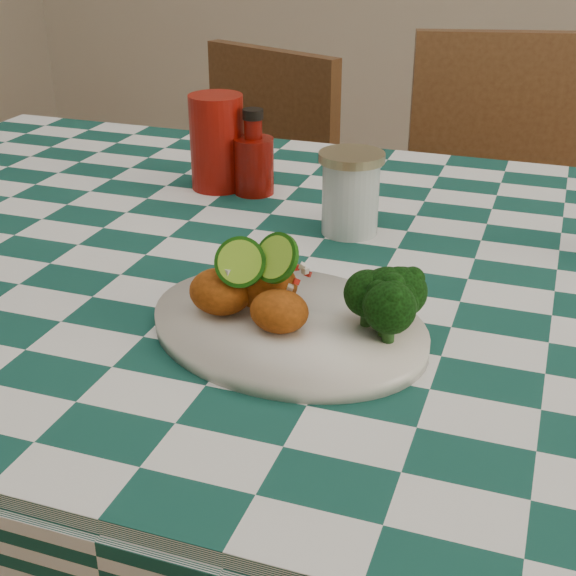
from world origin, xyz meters
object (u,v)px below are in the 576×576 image
(dining_table, at_px, (306,493))
(wooden_chair_left, at_px, (223,241))
(fried_chicken_pile, at_px, (264,281))
(plate, at_px, (288,327))
(mason_jar, at_px, (350,193))
(red_tumbler, at_px, (217,142))
(ketchup_bottle, at_px, (254,152))
(wooden_chair_right, at_px, (506,272))

(dining_table, bearing_deg, wooden_chair_left, 121.41)
(dining_table, relative_size, fried_chicken_pile, 12.88)
(plate, relative_size, mason_jar, 2.73)
(plate, bearing_deg, fried_chicken_pile, 180.00)
(plate, distance_m, red_tumbler, 0.50)
(red_tumbler, relative_size, ketchup_bottle, 1.12)
(dining_table, height_order, ketchup_bottle, ketchup_bottle)
(red_tumbler, xyz_separation_m, wooden_chair_left, (-0.25, 0.55, -0.42))
(ketchup_bottle, height_order, mason_jar, ketchup_bottle)
(red_tumbler, height_order, wooden_chair_left, red_tumbler)
(plate, height_order, wooden_chair_right, wooden_chair_right)
(plate, height_order, fried_chicken_pile, fried_chicken_pile)
(dining_table, distance_m, wooden_chair_right, 0.77)
(plate, xyz_separation_m, wooden_chair_right, (0.18, 0.94, -0.32))
(dining_table, height_order, fried_chicken_pile, fried_chicken_pile)
(dining_table, xyz_separation_m, wooden_chair_left, (-0.47, 0.77, 0.05))
(mason_jar, relative_size, wooden_chair_right, 0.12)
(plate, bearing_deg, red_tumbler, 122.33)
(mason_jar, bearing_deg, fried_chicken_pile, -92.09)
(fried_chicken_pile, xyz_separation_m, wooden_chair_left, (-0.48, 0.97, -0.40))
(red_tumbler, distance_m, wooden_chair_right, 0.78)
(fried_chicken_pile, relative_size, ketchup_bottle, 0.97)
(fried_chicken_pile, bearing_deg, plate, 0.00)
(ketchup_bottle, relative_size, wooden_chair_left, 0.15)
(fried_chicken_pile, relative_size, wooden_chair_left, 0.15)
(wooden_chair_right, bearing_deg, wooden_chair_left, 163.10)
(ketchup_bottle, distance_m, wooden_chair_left, 0.76)
(mason_jar, bearing_deg, ketchup_bottle, 149.39)
(wooden_chair_left, bearing_deg, fried_chicken_pile, -41.29)
(red_tumbler, xyz_separation_m, wooden_chair_right, (0.44, 0.52, -0.39))
(wooden_chair_left, bearing_deg, wooden_chair_right, 19.48)
(dining_table, xyz_separation_m, wooden_chair_right, (0.22, 0.74, 0.08))
(ketchup_bottle, bearing_deg, wooden_chair_right, 54.41)
(plate, distance_m, wooden_chair_right, 1.01)
(dining_table, bearing_deg, ketchup_bottle, 127.24)
(dining_table, height_order, plate, plate)
(fried_chicken_pile, height_order, wooden_chair_left, fried_chicken_pile)
(fried_chicken_pile, bearing_deg, wooden_chair_right, 77.88)
(plate, xyz_separation_m, wooden_chair_left, (-0.51, 0.97, -0.35))
(red_tumbler, xyz_separation_m, ketchup_bottle, (0.06, -0.01, -0.01))
(dining_table, distance_m, ketchup_bottle, 0.53)
(plate, xyz_separation_m, mason_jar, (-0.02, 0.30, 0.05))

